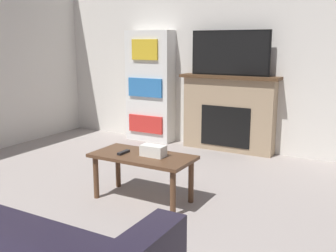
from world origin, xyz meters
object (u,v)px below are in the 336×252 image
Objects in this scene: fireplace at (228,113)px; tv at (230,53)px; bookshelf at (150,87)px; coffee_table at (143,162)px.

tv is (-0.00, -0.02, 0.79)m from fireplace.
tv is 1.31m from bookshelf.
coffee_table is 0.59× the size of bookshelf.
tv is at bearing 0.15° from bookshelf.
bookshelf is at bearing -178.91° from fireplace.
tv is at bearing -90.00° from fireplace.
tv is 2.20m from coffee_table.
tv reaches higher than coffee_table.
bookshelf is at bearing 120.13° from coffee_table.
fireplace is 0.79m from tv.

